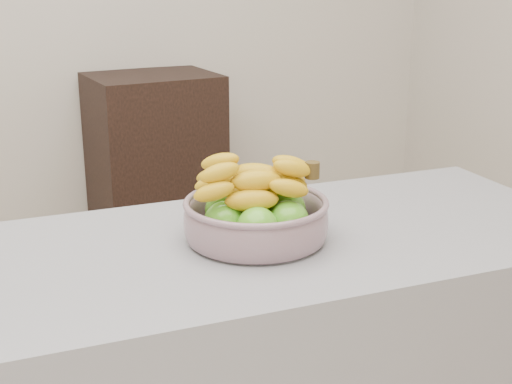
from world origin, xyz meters
TOP-DOWN VIEW (x-y plane):
  - cabinet at (0.53, 1.78)m, footprint 0.58×0.49m
  - fruit_bowl at (0.29, -0.04)m, footprint 0.29×0.29m

SIDE VIEW (x-z plane):
  - cabinet at x=0.53m, z-range 0.00..0.97m
  - fruit_bowl at x=0.29m, z-range 0.87..1.03m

